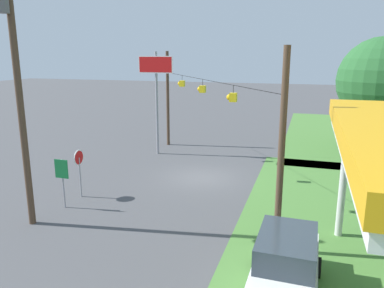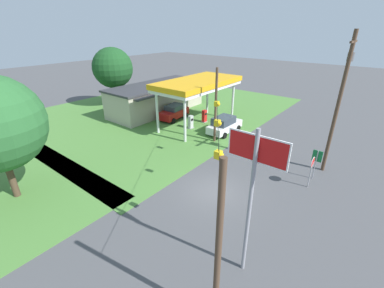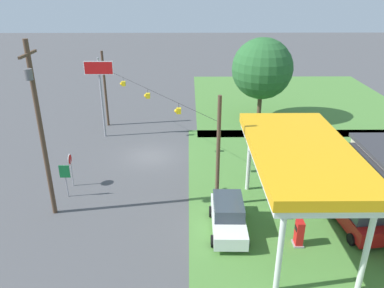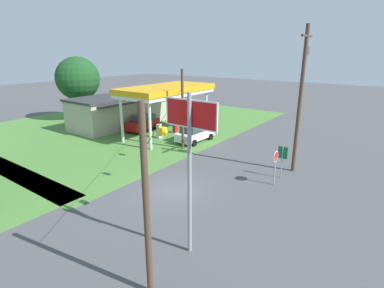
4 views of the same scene
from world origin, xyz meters
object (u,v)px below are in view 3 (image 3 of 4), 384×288
at_px(car_at_pumps_rear, 358,216).
at_px(stop_sign_roadside, 70,163).
at_px(route_sign, 65,175).
at_px(fuel_pump_near, 287,207).
at_px(fuel_pump_far, 299,234).
at_px(stop_sign_overhead, 100,80).
at_px(tree_west_verge, 262,69).
at_px(car_at_pumps_front, 228,216).
at_px(gas_station_canopy, 301,155).
at_px(utility_pole_main, 40,125).

height_order(car_at_pumps_rear, stop_sign_roadside, stop_sign_roadside).
bearing_deg(route_sign, car_at_pumps_rear, 78.10).
distance_m(fuel_pump_near, fuel_pump_far, 2.72).
height_order(fuel_pump_near, stop_sign_overhead, stop_sign_overhead).
bearing_deg(tree_west_verge, car_at_pumps_rear, 7.23).
xyz_separation_m(fuel_pump_near, fuel_pump_far, (2.72, 0.00, 0.00)).
relative_size(car_at_pumps_front, stop_sign_overhead, 0.63).
bearing_deg(stop_sign_roadside, tree_west_verge, -48.52).
xyz_separation_m(stop_sign_roadside, tree_west_verge, (-13.90, 15.73, 3.57)).
distance_m(gas_station_canopy, fuel_pump_far, 4.40).
bearing_deg(route_sign, stop_sign_overhead, 178.15).
bearing_deg(stop_sign_overhead, tree_west_verge, 106.89).
height_order(gas_station_canopy, car_at_pumps_front, gas_station_canopy).
bearing_deg(fuel_pump_far, tree_west_verge, 176.25).
bearing_deg(car_at_pumps_rear, stop_sign_roadside, 68.03).
relative_size(route_sign, tree_west_verge, 0.28).
height_order(car_at_pumps_front, utility_pole_main, utility_pole_main).
distance_m(fuel_pump_near, car_at_pumps_rear, 4.02).
bearing_deg(fuel_pump_near, route_sign, -99.86).
bearing_deg(fuel_pump_far, car_at_pumps_rear, 110.11).
relative_size(gas_station_canopy, stop_sign_roadside, 4.33).
relative_size(car_at_pumps_front, car_at_pumps_rear, 1.03).
distance_m(stop_sign_roadside, route_sign, 1.51).
relative_size(fuel_pump_near, stop_sign_roadside, 0.63).
distance_m(car_at_pumps_front, utility_pole_main, 12.07).
bearing_deg(stop_sign_roadside, gas_station_canopy, -110.40).
relative_size(gas_station_canopy, car_at_pumps_front, 2.32).
bearing_deg(car_at_pumps_front, fuel_pump_near, 109.68).
height_order(stop_sign_roadside, utility_pole_main, utility_pole_main).
bearing_deg(route_sign, stop_sign_roadside, -177.59).
height_order(gas_station_canopy, fuel_pump_far, gas_station_canopy).
distance_m(fuel_pump_near, utility_pole_main, 15.52).
distance_m(fuel_pump_far, tree_west_verge, 21.17).
bearing_deg(fuel_pump_far, car_at_pumps_front, -111.01).
bearing_deg(utility_pole_main, tree_west_verge, 137.37).
bearing_deg(fuel_pump_far, stop_sign_overhead, -138.81).
relative_size(car_at_pumps_front, utility_pole_main, 0.43).
bearing_deg(stop_sign_overhead, fuel_pump_far, 41.19).
height_order(stop_sign_roadside, stop_sign_overhead, stop_sign_overhead).
height_order(car_at_pumps_front, stop_sign_roadside, stop_sign_roadside).
bearing_deg(car_at_pumps_front, stop_sign_roadside, -115.21).
relative_size(gas_station_canopy, utility_pole_main, 1.00).
relative_size(stop_sign_roadside, stop_sign_overhead, 0.34).
relative_size(stop_sign_roadside, utility_pole_main, 0.23).
relative_size(stop_sign_overhead, utility_pole_main, 0.69).
bearing_deg(gas_station_canopy, tree_west_verge, 175.99).
bearing_deg(tree_west_verge, gas_station_canopy, -4.01).
relative_size(fuel_pump_near, fuel_pump_far, 1.00).
distance_m(fuel_pump_far, stop_sign_roadside, 15.90).
bearing_deg(car_at_pumps_front, gas_station_canopy, 89.76).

